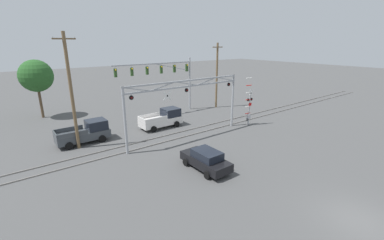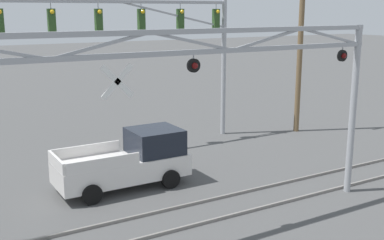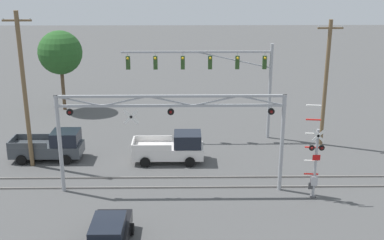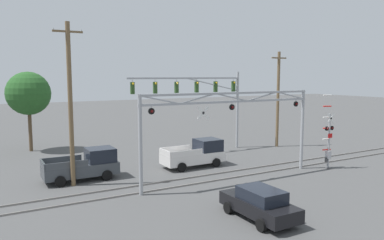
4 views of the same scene
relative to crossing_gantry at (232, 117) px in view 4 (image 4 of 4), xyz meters
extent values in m
cube|color=gray|center=(0.02, 0.28, -4.19)|extent=(80.00, 0.08, 0.10)
cube|color=gray|center=(0.02, 1.72, -4.19)|extent=(80.00, 0.08, 0.10)
cylinder|color=#9EA0A5|center=(-6.41, 0.00, -1.30)|extent=(0.23, 0.23, 5.88)
cylinder|color=#9EA0A5|center=(6.44, 0.00, -1.30)|extent=(0.23, 0.23, 5.88)
cube|color=#9EA0A5|center=(0.02, 0.00, 1.02)|extent=(13.09, 0.14, 0.14)
cube|color=#9EA0A5|center=(0.02, 0.00, 1.57)|extent=(13.09, 0.14, 0.14)
cube|color=#9EA0A5|center=(-5.13, 0.00, 1.30)|extent=(2.59, 0.08, 0.63)
cube|color=#9EA0A5|center=(-2.55, 0.00, 1.30)|extent=(2.59, 0.08, 0.63)
cube|color=#9EA0A5|center=(0.02, 0.00, 1.30)|extent=(2.59, 0.08, 0.63)
cube|color=#9EA0A5|center=(2.59, 0.00, 1.30)|extent=(2.59, 0.08, 0.63)
cube|color=#9EA0A5|center=(5.16, 0.00, 1.30)|extent=(2.59, 0.08, 0.63)
cylinder|color=black|center=(-5.70, 0.00, 0.66)|extent=(0.38, 0.10, 0.38)
sphere|color=#590C0C|center=(-5.70, -0.07, 0.66)|extent=(0.18, 0.18, 0.18)
cylinder|color=#9EA0A5|center=(-5.70, 0.00, 0.90)|extent=(0.04, 0.04, 0.10)
cylinder|color=black|center=(0.02, 0.00, 0.66)|extent=(0.38, 0.10, 0.38)
sphere|color=#590C0C|center=(0.02, -0.07, 0.66)|extent=(0.18, 0.18, 0.18)
cylinder|color=#9EA0A5|center=(0.02, 0.00, 0.90)|extent=(0.04, 0.04, 0.10)
cylinder|color=black|center=(5.73, 0.00, 0.66)|extent=(0.38, 0.10, 0.38)
sphere|color=#590C0C|center=(5.73, -0.07, 0.66)|extent=(0.18, 0.18, 0.18)
cylinder|color=#9EA0A5|center=(5.73, 0.00, 0.90)|extent=(0.04, 0.04, 0.10)
cube|color=white|center=(-2.23, -0.10, 0.40)|extent=(0.88, 0.03, 0.88)
cube|color=white|center=(-2.23, -0.10, 0.40)|extent=(0.88, 0.03, 0.88)
cylinder|color=black|center=(-2.23, -0.12, 0.40)|extent=(0.04, 0.04, 0.02)
cylinder|color=#9EA0A5|center=(8.21, -1.00, -2.16)|extent=(0.16, 0.16, 4.15)
cylinder|color=#59595B|center=(8.21, -1.00, -4.19)|extent=(0.35, 0.35, 0.10)
cube|color=white|center=(8.21, -1.11, -0.43)|extent=(0.78, 0.03, 0.78)
cube|color=white|center=(8.21, -1.11, -0.43)|extent=(0.78, 0.03, 0.78)
cylinder|color=black|center=(8.21, -1.13, -0.43)|extent=(0.04, 0.04, 0.02)
cylinder|color=black|center=(7.93, -1.00, -1.18)|extent=(0.32, 0.09, 0.32)
sphere|color=#590C0C|center=(7.93, -1.06, -1.18)|extent=(0.16, 0.16, 0.16)
cylinder|color=black|center=(8.49, -1.00, -1.18)|extent=(0.32, 0.09, 0.32)
sphere|color=#590C0C|center=(8.49, -1.06, -1.18)|extent=(0.16, 0.16, 0.16)
cube|color=#9EA0A5|center=(8.21, -1.00, -1.18)|extent=(0.64, 0.06, 0.06)
cube|color=red|center=(8.21, -1.10, -1.73)|extent=(0.44, 0.02, 0.32)
cube|color=#B2B2B7|center=(8.21, -1.00, -3.19)|extent=(0.36, 0.28, 0.56)
cylinder|color=red|center=(8.01, -1.00, -2.78)|extent=(0.82, 0.09, 0.12)
cylinder|color=white|center=(7.98, -1.00, -1.96)|extent=(0.82, 0.09, 0.12)
cylinder|color=red|center=(7.95, -1.00, -1.15)|extent=(0.82, 0.09, 0.12)
cylinder|color=white|center=(7.92, -1.00, -0.34)|extent=(0.82, 0.09, 0.12)
cylinder|color=red|center=(7.89, -1.00, 0.48)|extent=(0.82, 0.09, 0.12)
cylinder|color=white|center=(7.85, -1.00, 1.29)|extent=(0.82, 0.09, 0.12)
cube|color=#3F3F42|center=(8.04, -1.00, -3.53)|extent=(0.24, 0.12, 0.36)
cylinder|color=#9EA0A5|center=(7.24, 9.17, -0.57)|extent=(0.24, 0.24, 7.33)
cube|color=#9EA0A5|center=(1.67, 9.17, 2.49)|extent=(11.14, 0.14, 0.14)
cube|color=#9EA0A5|center=(4.46, 9.17, 1.89)|extent=(5.59, 0.08, 1.28)
cylinder|color=#9EA0A5|center=(-3.40, 9.17, 2.34)|extent=(0.04, 0.04, 0.30)
cube|color=#28471E|center=(-3.40, 9.17, 1.70)|extent=(0.30, 0.26, 0.98)
sphere|color=yellow|center=(-3.40, 9.00, 2.06)|extent=(0.18, 0.18, 0.18)
cylinder|color=#9EA0A5|center=(-1.37, 9.17, 2.34)|extent=(0.04, 0.04, 0.30)
cube|color=#28471E|center=(-1.37, 9.17, 1.70)|extent=(0.30, 0.26, 0.98)
sphere|color=yellow|center=(-1.37, 9.00, 2.06)|extent=(0.18, 0.18, 0.18)
cylinder|color=#9EA0A5|center=(0.66, 9.17, 2.34)|extent=(0.04, 0.04, 0.30)
cube|color=#28471E|center=(0.66, 9.17, 1.70)|extent=(0.30, 0.26, 0.98)
sphere|color=yellow|center=(0.66, 9.00, 2.06)|extent=(0.18, 0.18, 0.18)
cylinder|color=#9EA0A5|center=(2.69, 9.17, 2.34)|extent=(0.04, 0.04, 0.30)
cube|color=#28471E|center=(2.69, 9.17, 1.70)|extent=(0.30, 0.26, 0.98)
sphere|color=yellow|center=(2.69, 9.00, 2.06)|extent=(0.18, 0.18, 0.18)
cylinder|color=#9EA0A5|center=(4.72, 9.17, 2.34)|extent=(0.04, 0.04, 0.30)
cube|color=#28471E|center=(4.72, 9.17, 1.70)|extent=(0.30, 0.26, 0.98)
sphere|color=yellow|center=(4.72, 9.00, 2.06)|extent=(0.18, 0.18, 0.18)
cylinder|color=#9EA0A5|center=(6.74, 9.17, 2.34)|extent=(0.04, 0.04, 0.30)
cube|color=#28471E|center=(6.74, 9.17, 1.70)|extent=(0.30, 0.26, 0.98)
sphere|color=yellow|center=(6.74, 9.00, 2.06)|extent=(0.18, 0.18, 0.18)
cube|color=silver|center=(-0.36, 4.48, -3.50)|extent=(4.81, 1.92, 0.77)
cube|color=black|center=(0.98, 4.48, -2.66)|extent=(1.82, 1.77, 0.93)
cube|color=silver|center=(-1.38, 3.57, -2.91)|extent=(2.58, 0.08, 0.42)
cube|color=silver|center=(-1.38, 5.40, -2.91)|extent=(2.58, 0.08, 0.42)
cube|color=silver|center=(-2.72, 4.48, -2.91)|extent=(0.10, 1.84, 0.42)
cylinder|color=black|center=(1.13, 3.51, -3.89)|extent=(0.69, 0.24, 0.69)
cylinder|color=black|center=(1.13, 5.46, -3.89)|extent=(0.69, 0.24, 0.69)
cylinder|color=black|center=(-1.85, 3.51, -3.89)|extent=(0.69, 0.24, 0.69)
cylinder|color=black|center=(-1.85, 5.46, -3.89)|extent=(0.69, 0.24, 0.69)
cube|color=#3D4247|center=(-8.71, 4.99, -3.50)|extent=(4.82, 1.92, 0.77)
cube|color=black|center=(-7.37, 4.99, -2.66)|extent=(1.83, 1.77, 0.93)
cube|color=#3D4247|center=(-9.73, 4.07, -2.91)|extent=(2.59, 0.08, 0.42)
cube|color=#3D4247|center=(-9.73, 5.91, -2.91)|extent=(2.59, 0.08, 0.42)
cube|color=#3D4247|center=(-11.08, 4.99, -2.91)|extent=(0.10, 1.84, 0.42)
cylinder|color=black|center=(-7.22, 4.02, -3.89)|extent=(0.69, 0.24, 0.69)
cylinder|color=black|center=(-7.22, 5.96, -3.89)|extent=(0.69, 0.24, 0.69)
cylinder|color=black|center=(-10.21, 4.02, -3.89)|extent=(0.69, 0.24, 0.69)
cylinder|color=black|center=(-10.21, 5.96, -3.89)|extent=(0.69, 0.24, 0.69)
cube|color=black|center=(-2.77, -6.21, -3.61)|extent=(1.77, 4.28, 0.66)
cube|color=black|center=(-2.77, -6.39, -2.99)|extent=(1.51, 2.22, 0.59)
cylinder|color=black|center=(-3.67, -4.93, -3.94)|extent=(0.24, 0.59, 0.59)
cylinder|color=black|center=(-1.87, -4.93, -3.94)|extent=(0.24, 0.59, 0.59)
cylinder|color=black|center=(-3.67, -7.50, -3.94)|extent=(0.24, 0.59, 0.59)
cylinder|color=black|center=(-1.87, -7.50, -3.94)|extent=(0.24, 0.59, 0.59)
cylinder|color=brown|center=(-9.45, 3.88, 0.87)|extent=(0.28, 0.28, 10.20)
cube|color=brown|center=(-9.45, 3.88, 5.37)|extent=(1.80, 0.12, 0.12)
cylinder|color=silver|center=(-10.27, 3.88, 5.47)|extent=(0.08, 0.08, 0.12)
cylinder|color=silver|center=(-8.63, 3.88, 5.47)|extent=(0.08, 0.08, 0.12)
cylinder|color=brown|center=(10.98, 7.63, 0.39)|extent=(0.28, 0.28, 9.25)
cube|color=brown|center=(10.98, 7.63, 4.41)|extent=(1.80, 0.12, 0.12)
cylinder|color=silver|center=(10.16, 7.63, 4.51)|extent=(0.08, 0.08, 0.12)
cylinder|color=silver|center=(11.80, 7.63, 4.51)|extent=(0.08, 0.08, 0.12)
cylinder|color=brown|center=(-10.43, 17.14, -2.25)|extent=(0.32, 0.32, 3.96)
sphere|color=#265623|center=(-10.43, 17.14, 1.11)|extent=(3.95, 3.95, 3.95)
camera|label=1|loc=(-14.39, -19.78, 5.13)|focal=24.00mm
camera|label=2|loc=(-6.64, -11.22, 2.12)|focal=45.00mm
camera|label=3|loc=(0.86, -26.08, 8.53)|focal=45.00mm
camera|label=4|loc=(-14.29, -19.91, 2.69)|focal=35.00mm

